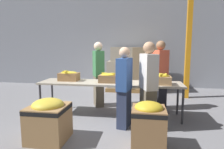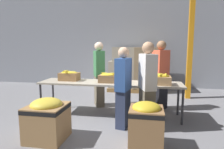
{
  "view_description": "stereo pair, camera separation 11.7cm",
  "coord_description": "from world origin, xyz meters",
  "views": [
    {
      "loc": [
        0.75,
        -4.55,
        1.64
      ],
      "look_at": [
        0.03,
        0.12,
        0.97
      ],
      "focal_mm": 32.0,
      "sensor_mm": 36.0,
      "label": 1
    },
    {
      "loc": [
        0.86,
        -4.53,
        1.64
      ],
      "look_at": [
        0.03,
        0.12,
        0.97
      ],
      "focal_mm": 32.0,
      "sensor_mm": 36.0,
      "label": 2
    }
  ],
  "objects": [
    {
      "name": "sorting_table",
      "position": [
        0.0,
        0.0,
        0.76
      ],
      "size": [
        3.33,
        0.74,
        0.81
      ],
      "color": "#B2A893",
      "rests_on": "ground_plane"
    },
    {
      "name": "donation_bin_0",
      "position": [
        -0.85,
        -1.43,
        0.4
      ],
      "size": [
        0.65,
        0.65,
        0.75
      ],
      "color": "#A37A4C",
      "rests_on": "ground_plane"
    },
    {
      "name": "wall_back",
      "position": [
        0.0,
        3.67,
        2.0
      ],
      "size": [
        16.0,
        0.08,
        4.0
      ],
      "color": "#9399A3",
      "rests_on": "ground_plane"
    },
    {
      "name": "pallet_stack_0",
      "position": [
        0.87,
        2.88,
        0.79
      ],
      "size": [
        1.03,
        1.03,
        1.61
      ],
      "color": "olive",
      "rests_on": "ground_plane"
    },
    {
      "name": "pallet_stack_2",
      "position": [
        0.13,
        2.97,
        0.8
      ],
      "size": [
        1.13,
        1.13,
        1.61
      ],
      "color": "olive",
      "rests_on": "ground_plane"
    },
    {
      "name": "volunteer_2",
      "position": [
        0.4,
        -0.64,
        0.81
      ],
      "size": [
        0.3,
        0.47,
        1.63
      ],
      "rotation": [
        0.0,
        0.0,
        1.36
      ],
      "color": "#2D3856",
      "rests_on": "ground_plane"
    },
    {
      "name": "pallet_stack_1",
      "position": [
        -0.02,
        2.91,
        0.54
      ],
      "size": [
        1.08,
        1.08,
        1.1
      ],
      "color": "olive",
      "rests_on": "ground_plane"
    },
    {
      "name": "volunteer_3",
      "position": [
        0.87,
        -0.68,
        0.86
      ],
      "size": [
        0.36,
        0.51,
        1.73
      ],
      "rotation": [
        0.0,
        0.0,
        1.89
      ],
      "color": "#6B604C",
      "rests_on": "ground_plane"
    },
    {
      "name": "volunteer_1",
      "position": [
        1.2,
        0.71,
        0.89
      ],
      "size": [
        0.48,
        0.53,
        1.79
      ],
      "rotation": [
        0.0,
        0.0,
        -2.21
      ],
      "color": "black",
      "rests_on": "ground_plane"
    },
    {
      "name": "banana_box_1",
      "position": [
        -0.04,
        -0.05,
        0.92
      ],
      "size": [
        0.42,
        0.26,
        0.24
      ],
      "color": "olive",
      "rests_on": "sorting_table"
    },
    {
      "name": "donation_bin_1",
      "position": [
        0.86,
        -1.43,
        0.41
      ],
      "size": [
        0.54,
        0.54,
        0.77
      ],
      "color": "olive",
      "rests_on": "ground_plane"
    },
    {
      "name": "banana_box_2",
      "position": [
        1.12,
        -0.09,
        0.93
      ],
      "size": [
        0.5,
        0.34,
        0.26
      ],
      "color": "tan",
      "rests_on": "sorting_table"
    },
    {
      "name": "ground_plane",
      "position": [
        0.0,
        0.0,
        0.0
      ],
      "size": [
        30.0,
        30.0,
        0.0
      ],
      "primitive_type": "plane",
      "color": "gray"
    },
    {
      "name": "support_pillar",
      "position": [
        2.15,
        2.01,
        2.0
      ],
      "size": [
        0.15,
        0.15,
        4.0
      ],
      "color": "orange",
      "rests_on": "ground_plane"
    },
    {
      "name": "banana_box_0",
      "position": [
        -1.03,
        0.07,
        0.93
      ],
      "size": [
        0.47,
        0.37,
        0.26
      ],
      "color": "olive",
      "rests_on": "sorting_table"
    },
    {
      "name": "volunteer_0",
      "position": [
        -0.44,
        0.73,
        0.88
      ],
      "size": [
        0.41,
        0.53,
        1.76
      ],
      "rotation": [
        0.0,
        0.0,
        -1.15
      ],
      "color": "#6B604C",
      "rests_on": "ground_plane"
    }
  ]
}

